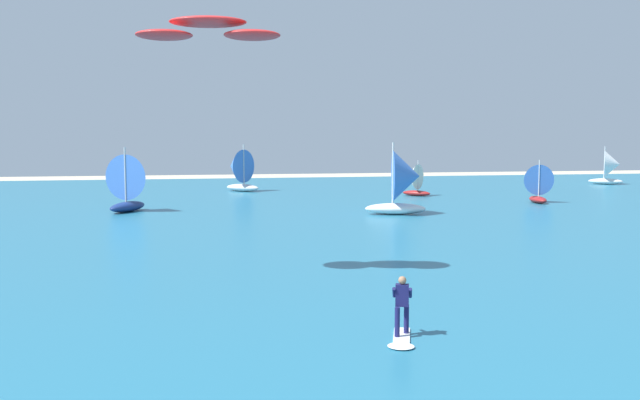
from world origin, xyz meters
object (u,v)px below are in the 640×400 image
Objects in this scene: kitesurfer at (402,317)px; kite at (208,30)px; sailboat_heeled_over at (413,180)px; sailboat_leading at (131,182)px; sailboat_near_shore at (536,183)px; sailboat_outermost at (611,167)px; sailboat_trailing at (404,182)px; sailboat_mid_left at (238,170)px.

kitesurfer is 0.35× the size of kite.
sailboat_leading reaches higher than sailboat_heeled_over.
sailboat_near_shore is at bearing -47.95° from sailboat_heeled_over.
sailboat_outermost is at bearing 49.15° from kitesurfer.
sailboat_trailing is (10.21, 28.24, 1.83)m from kitesurfer.
sailboat_leading is at bearing -160.81° from sailboat_outermost.
kitesurfer is at bearing -110.88° from sailboat_heeled_over.
sailboat_leading is at bearing 160.98° from sailboat_trailing.
sailboat_leading is (-19.84, 6.84, -0.16)m from sailboat_trailing.
kite is 1.12× the size of sailboat_mid_left.
sailboat_mid_left is at bearing 149.23° from sailboat_heeled_over.
sailboat_leading is (-9.82, -18.66, -0.08)m from sailboat_mid_left.
kitesurfer is 0.57× the size of sailboat_heeled_over.
sailboat_outermost is 45.94m from sailboat_trailing.
sailboat_heeled_over is (21.39, 34.91, -7.91)m from kite.
sailboat_near_shore is (14.72, 6.56, -0.69)m from sailboat_trailing.
sailboat_mid_left reaches higher than kitesurfer.
kitesurfer is 0.41× the size of sailboat_leading.
sailboat_near_shore is (29.59, 25.83, -7.80)m from kite.
sailboat_heeled_over is at bearing 67.33° from sailboat_trailing.
sailboat_near_shore is (34.57, -0.28, -0.53)m from sailboat_leading.
sailboat_near_shore is (24.93, 34.80, 1.13)m from kitesurfer.
sailboat_mid_left is 1.35× the size of sailboat_near_shore.
sailboat_heeled_over is (16.74, 43.88, 1.02)m from kitesurfer.
sailboat_trailing is 1.07× the size of sailboat_leading.
sailboat_outermost is at bearing 1.51° from sailboat_mid_left.
kite is 40.04m from sailboat_near_shore.
sailboat_leading is at bearing -117.76° from sailboat_mid_left.
sailboat_trailing is (10.02, -25.50, 0.08)m from sailboat_mid_left.
sailboat_outermost is 0.98× the size of sailboat_leading.
sailboat_near_shore is at bearing 24.02° from sailboat_trailing.
sailboat_trailing is 20.99m from sailboat_leading.
sailboat_outermost is at bearing 35.61° from sailboat_trailing.
kitesurfer is 46.98m from sailboat_heeled_over.
sailboat_outermost is at bearing 41.39° from kite.
kite reaches higher than sailboat_leading.
sailboat_near_shore reaches higher than sailboat_heeled_over.
sailboat_near_shore reaches higher than kitesurfer.
kite is 1.19× the size of sailboat_outermost.
sailboat_mid_left reaches higher than sailboat_leading.
sailboat_mid_left is 0.97× the size of sailboat_trailing.
sailboat_heeled_over is at bearing 18.46° from sailboat_leading.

